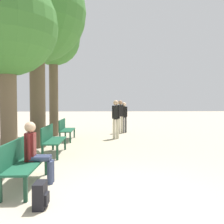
% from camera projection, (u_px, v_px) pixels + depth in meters
% --- Properties ---
extents(ground_plane, '(80.00, 80.00, 0.00)m').
position_uv_depth(ground_plane, '(116.00, 196.00, 4.42)').
color(ground_plane, '#B7A88E').
extents(bench_row_0, '(0.51, 1.64, 0.91)m').
position_uv_depth(bench_row_0, '(21.00, 160.00, 4.88)').
color(bench_row_0, '#195138').
rests_on(bench_row_0, ground_plane).
extents(bench_row_1, '(0.51, 1.64, 0.91)m').
position_uv_depth(bench_row_1, '(52.00, 138.00, 7.87)').
color(bench_row_1, '#195138').
rests_on(bench_row_1, ground_plane).
extents(bench_row_2, '(0.51, 1.64, 0.91)m').
position_uv_depth(bench_row_2, '(65.00, 128.00, 10.87)').
color(bench_row_2, '#195138').
rests_on(bench_row_2, ground_plane).
extents(tree_row_0, '(2.50, 2.50, 4.82)m').
position_uv_depth(tree_row_0, '(7.00, 28.00, 6.18)').
color(tree_row_0, brown).
rests_on(tree_row_0, ground_plane).
extents(tree_row_1, '(3.58, 3.58, 6.70)m').
position_uv_depth(tree_row_1, '(37.00, 14.00, 9.01)').
color(tree_row_1, brown).
rests_on(tree_row_1, ground_plane).
extents(tree_row_2, '(2.61, 2.61, 6.07)m').
position_uv_depth(tree_row_2, '(53.00, 41.00, 12.14)').
color(tree_row_2, brown).
rests_on(tree_row_2, ground_plane).
extents(person_seated, '(0.58, 0.33, 1.26)m').
position_uv_depth(person_seated, '(36.00, 150.00, 5.07)').
color(person_seated, '#384260').
rests_on(person_seated, ground_plane).
extents(backpack, '(0.21, 0.32, 0.41)m').
position_uv_depth(backpack, '(41.00, 195.00, 3.90)').
color(backpack, black).
rests_on(backpack, ground_plane).
extents(pedestrian_near, '(0.36, 0.30, 1.76)m').
position_uv_depth(pedestrian_near, '(120.00, 114.00, 13.41)').
color(pedestrian_near, beige).
rests_on(pedestrian_near, ground_plane).
extents(pedestrian_mid, '(0.33, 0.23, 1.65)m').
position_uv_depth(pedestrian_mid, '(124.00, 115.00, 13.51)').
color(pedestrian_mid, '#4C4C4C').
rests_on(pedestrian_mid, ground_plane).
extents(pedestrian_far, '(0.35, 0.27, 1.75)m').
position_uv_depth(pedestrian_far, '(116.00, 117.00, 11.29)').
color(pedestrian_far, beige).
rests_on(pedestrian_far, ground_plane).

